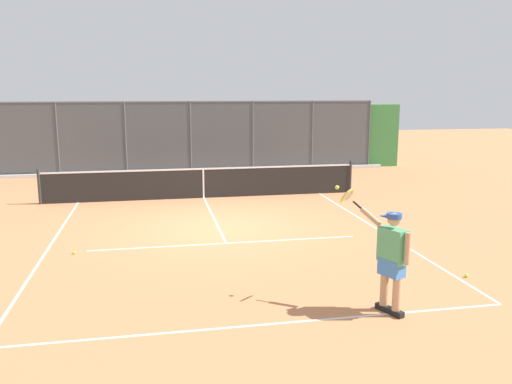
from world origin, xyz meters
name	(u,v)px	position (x,y,z in m)	size (l,w,h in m)	color
ground_plane	(219,228)	(0.00, 0.00, 0.00)	(60.00, 60.00, 0.00)	#C67A4C
court_line_markings	(228,247)	(0.00, 1.65, 0.00)	(7.73, 9.47, 0.01)	white
fence_backdrop	(190,139)	(0.00, -9.78, 1.37)	(18.62, 1.37, 2.95)	#474C51
tennis_net	(203,183)	(0.00, -3.82, 0.49)	(9.94, 0.09, 1.07)	#2D2D2D
tennis_player	(391,256)	(-1.94, 5.57, 0.92)	(0.84, 1.15, 1.87)	black
tennis_ball_mid_court	(74,253)	(3.23, 1.55, 0.03)	(0.07, 0.07, 0.07)	#CCDB33
tennis_ball_near_baseline	(466,276)	(-4.02, 4.39, 0.03)	(0.07, 0.07, 0.07)	#CCDB33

